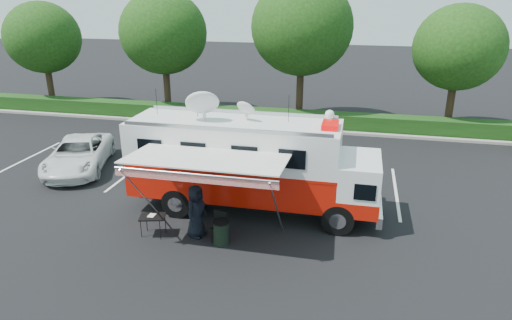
{
  "coord_description": "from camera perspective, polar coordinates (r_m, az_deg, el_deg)",
  "views": [
    {
      "loc": [
        3.63,
        -15.45,
        7.97
      ],
      "look_at": [
        0.0,
        0.5,
        1.9
      ],
      "focal_mm": 32.0,
      "sensor_mm": 36.0,
      "label": 1
    }
  ],
  "objects": [
    {
      "name": "command_truck",
      "position": [
        16.99,
        -0.64,
        -0.47
      ],
      "size": [
        9.37,
        2.58,
        4.5
      ],
      "color": "black",
      "rests_on": "ground_plane"
    },
    {
      "name": "person",
      "position": [
        16.17,
        -7.36,
        -9.35
      ],
      "size": [
        0.82,
        1.04,
        1.88
      ],
      "primitive_type": "imported",
      "rotation": [
        0.0,
        0.0,
        1.31
      ],
      "color": "black",
      "rests_on": "ground_plane"
    },
    {
      "name": "stall_lines",
      "position": [
        20.51,
        0.19,
        -2.49
      ],
      "size": [
        24.12,
        5.5,
        0.01
      ],
      "color": "silver",
      "rests_on": "ground_plane"
    },
    {
      "name": "trash_bin",
      "position": [
        15.42,
        -4.38,
        -9.03
      ],
      "size": [
        0.55,
        0.55,
        0.83
      ],
      "color": "black",
      "rests_on": "ground_plane"
    },
    {
      "name": "ground_plane",
      "position": [
        17.75,
        -0.36,
        -6.31
      ],
      "size": [
        120.0,
        120.0,
        0.0
      ],
      "primitive_type": "plane",
      "color": "black",
      "rests_on": "ground"
    },
    {
      "name": "folding_chair",
      "position": [
        15.59,
        -4.58,
        -7.9
      ],
      "size": [
        0.56,
        0.58,
        1.02
      ],
      "color": "black",
      "rests_on": "ground_plane"
    },
    {
      "name": "awning",
      "position": [
        14.47,
        -6.36,
        -0.28
      ],
      "size": [
        5.12,
        2.64,
        3.09
      ],
      "color": "silver",
      "rests_on": "ground_plane"
    },
    {
      "name": "folding_table",
      "position": [
        16.15,
        -12.82,
        -7.01
      ],
      "size": [
        0.99,
        0.81,
        0.73
      ],
      "color": "black",
      "rests_on": "ground_plane"
    },
    {
      "name": "back_border",
      "position": [
        28.61,
        8.01,
        14.22
      ],
      "size": [
        60.0,
        6.14,
        8.87
      ],
      "color": "#9E998E",
      "rests_on": "ground_plane"
    },
    {
      "name": "white_suv",
      "position": [
        23.34,
        -21.08,
        -1.03
      ],
      "size": [
        4.0,
        5.81,
        1.48
      ],
      "primitive_type": "imported",
      "rotation": [
        0.0,
        0.0,
        0.32
      ],
      "color": "silver",
      "rests_on": "ground_plane"
    }
  ]
}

